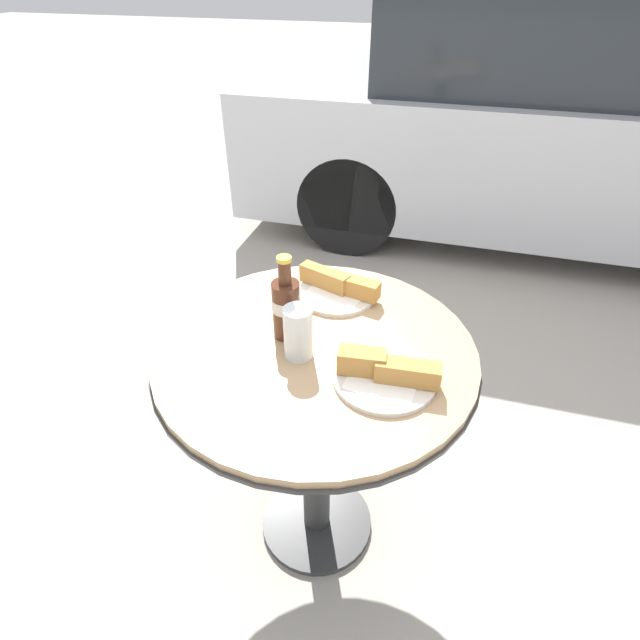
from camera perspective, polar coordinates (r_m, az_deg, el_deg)
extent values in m
plane|color=#A8A093|center=(1.77, -0.37, -22.16)|extent=(30.00, 30.00, 0.00)
cylinder|color=#333333|center=(1.77, -0.37, -21.99)|extent=(0.35, 0.35, 0.02)
cylinder|color=#333333|center=(1.47, -0.43, -14.43)|extent=(0.08, 0.08, 0.71)
cylinder|color=#333333|center=(1.22, -0.50, -3.89)|extent=(0.79, 0.79, 0.01)
cylinder|color=tan|center=(1.21, -0.50, -3.34)|extent=(0.77, 0.77, 0.02)
cylinder|color=#4C2819|center=(1.20, -3.86, 1.17)|extent=(0.07, 0.07, 0.15)
cylinder|color=silver|center=(1.19, -3.90, 1.87)|extent=(0.07, 0.07, 0.03)
cylinder|color=#4C2819|center=(1.14, -4.07, 5.45)|extent=(0.03, 0.03, 0.06)
cylinder|color=gold|center=(1.12, -4.15, 6.97)|extent=(0.03, 0.03, 0.01)
cylinder|color=silver|center=(1.14, -2.50, -2.04)|extent=(0.06, 0.06, 0.10)
cylinder|color=silver|center=(1.14, -2.51, -1.47)|extent=(0.07, 0.07, 0.13)
cylinder|color=silver|center=(1.12, 7.34, -6.52)|extent=(0.23, 0.23, 0.01)
cube|color=white|center=(1.11, 7.37, -6.26)|extent=(0.16, 0.16, 0.00)
cube|color=#B77F3D|center=(1.10, 4.79, -4.72)|extent=(0.11, 0.06, 0.05)
cube|color=#B77F3D|center=(1.09, 10.00, -5.89)|extent=(0.14, 0.06, 0.05)
cylinder|color=silver|center=(1.38, 1.93, 3.07)|extent=(0.22, 0.22, 0.01)
cube|color=white|center=(1.37, 1.94, 3.31)|extent=(0.18, 0.18, 0.00)
cube|color=#B77F3D|center=(1.38, 0.53, 4.83)|extent=(0.15, 0.09, 0.05)
cube|color=#B77F3D|center=(1.35, 3.79, 3.88)|extent=(0.15, 0.07, 0.05)
cube|color=#B7B7BC|center=(3.77, 25.45, 17.87)|extent=(3.84, 1.82, 0.73)
cube|color=#23282D|center=(3.64, 25.00, 27.85)|extent=(1.84, 1.60, 0.53)
cylinder|color=black|center=(4.60, 8.24, 20.59)|extent=(0.60, 0.22, 0.60)
cylinder|color=black|center=(3.11, 3.39, 13.21)|extent=(0.60, 0.22, 0.60)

